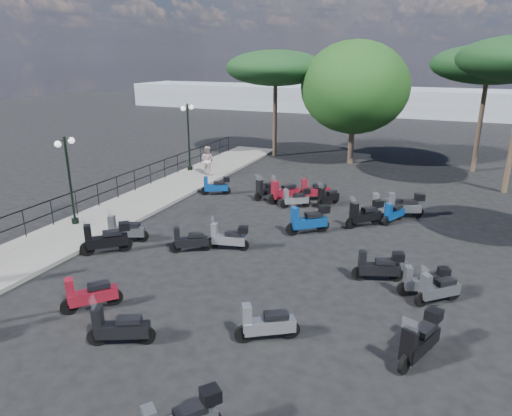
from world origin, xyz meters
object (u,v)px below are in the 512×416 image
at_px(lamp_post_2, 188,133).
at_px(scooter_4, 216,186).
at_px(scooter_9, 296,199).
at_px(scooter_16, 327,197).
at_px(scooter_21, 386,207).
at_px(broadleaf_tree, 355,87).
at_px(pine_2, 276,68).
at_px(scooter_26, 393,213).
at_px(scooter_12, 119,328).
at_px(scooter_25, 424,282).
at_px(scooter_15, 284,192).
at_px(scooter_24, 438,290).
at_px(lamp_post_1, 69,175).
at_px(scooter_19, 308,220).
at_px(pedestrian_far, 207,160).
at_px(scooter_8, 190,241).
at_px(pine_0, 489,65).
at_px(scooter_13, 266,324).
at_px(scooter_3, 125,231).
at_px(scooter_14, 228,238).
at_px(scooter_7, 90,295).
at_px(scooter_27, 404,206).
at_px(scooter_18, 379,267).
at_px(scooter_2, 106,239).
at_px(scooter_10, 314,191).
at_px(scooter_5, 266,190).
at_px(scooter_20, 365,214).
at_px(scooter_23, 420,340).

bearing_deg(lamp_post_2, scooter_4, -43.90).
distance_m(scooter_9, scooter_16, 1.56).
height_order(scooter_21, broadleaf_tree, broadleaf_tree).
bearing_deg(pine_2, scooter_26, -48.76).
distance_m(scooter_12, scooter_25, 8.70).
relative_size(scooter_15, scooter_24, 1.22).
xyz_separation_m(lamp_post_1, scooter_19, (9.21, 3.04, -1.67)).
bearing_deg(broadleaf_tree, scooter_16, -84.60).
bearing_deg(scooter_9, pedestrian_far, 27.65).
relative_size(lamp_post_2, scooter_24, 3.15).
xyz_separation_m(lamp_post_1, scooter_8, (5.75, -0.38, -1.80)).
bearing_deg(broadleaf_tree, pine_0, 4.83).
height_order(pedestrian_far, pine_2, pine_2).
bearing_deg(scooter_13, scooter_3, 29.90).
bearing_deg(scooter_26, scooter_9, 19.78).
bearing_deg(lamp_post_2, scooter_14, -52.01).
bearing_deg(pine_2, lamp_post_2, -115.07).
relative_size(scooter_7, pine_0, 0.18).
bearing_deg(scooter_7, scooter_14, -66.29).
distance_m(scooter_4, broadleaf_tree, 11.92).
height_order(scooter_13, scooter_27, scooter_27).
distance_m(scooter_8, scooter_18, 6.69).
distance_m(scooter_21, scooter_24, 7.44).
relative_size(scooter_8, scooter_13, 0.91).
height_order(scooter_16, pine_2, pine_2).
bearing_deg(scooter_12, scooter_2, 17.63).
bearing_deg(scooter_3, scooter_8, -109.05).
bearing_deg(scooter_3, scooter_2, 160.83).
bearing_deg(scooter_25, pine_2, 11.03).
xyz_separation_m(scooter_3, pine_0, (12.62, 17.47, 5.85)).
height_order(scooter_7, scooter_21, scooter_21).
xyz_separation_m(lamp_post_1, scooter_26, (12.20, 5.66, -1.81)).
xyz_separation_m(scooter_10, scooter_12, (-1.13, -13.37, -0.02)).
xyz_separation_m(scooter_3, scooter_26, (9.21, 6.18, -0.04)).
distance_m(scooter_14, scooter_21, 7.66).
bearing_deg(scooter_21, broadleaf_tree, -5.85).
xyz_separation_m(scooter_3, scooter_5, (2.90, 7.31, -0.00)).
xyz_separation_m(scooter_7, scooter_12, (1.82, -1.01, -0.00)).
height_order(scooter_2, scooter_20, scooter_2).
bearing_deg(scooter_4, scooter_8, 170.59).
bearing_deg(broadleaf_tree, scooter_3, -106.94).
bearing_deg(scooter_13, pine_0, -46.31).
relative_size(scooter_4, scooter_24, 1.11).
height_order(pedestrian_far, scooter_10, pedestrian_far).
height_order(scooter_24, pine_2, pine_2).
distance_m(scooter_15, broadleaf_tree, 10.80).
relative_size(scooter_23, scooter_27, 1.00).
distance_m(scooter_7, scooter_23, 8.77).
height_order(scooter_20, pine_2, pine_2).
distance_m(lamp_post_2, scooter_19, 11.99).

